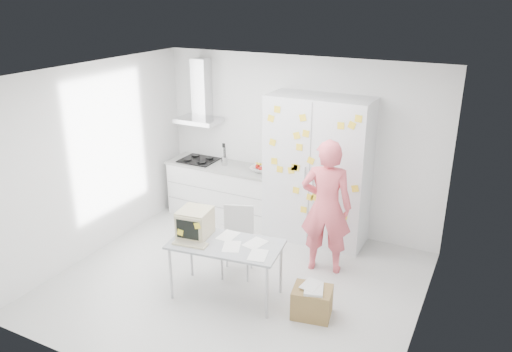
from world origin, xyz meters
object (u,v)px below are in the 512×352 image
at_px(chair, 238,236).
at_px(desk, 206,232).
at_px(person, 326,207).
at_px(cardboard_box, 312,302).

bearing_deg(chair, desk, -121.85).
distance_m(person, chair, 1.23).
xyz_separation_m(person, cardboard_box, (0.24, -1.06, -0.74)).
relative_size(chair, cardboard_box, 1.84).
distance_m(desk, cardboard_box, 1.51).
bearing_deg(desk, person, 37.70).
bearing_deg(desk, cardboard_box, -3.83).
height_order(desk, chair, desk).
height_order(person, chair, person).
distance_m(person, desk, 1.62).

